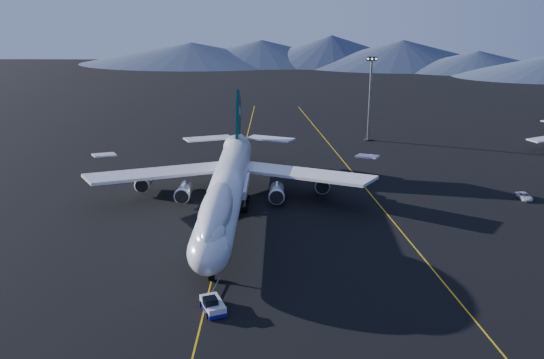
{
  "coord_description": "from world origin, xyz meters",
  "views": [
    {
      "loc": [
        10.89,
        -109.1,
        43.11
      ],
      "look_at": [
        8.57,
        4.77,
        6.0
      ],
      "focal_mm": 40.0,
      "sensor_mm": 36.0,
      "label": 1
    }
  ],
  "objects_px": {
    "pushback_tug": "(213,306)",
    "service_van": "(524,196)",
    "floodlight_mast": "(370,99)",
    "boeing_747": "(227,188)"
  },
  "relations": [
    {
      "from": "service_van",
      "to": "floodlight_mast",
      "type": "height_order",
      "value": "floodlight_mast"
    },
    {
      "from": "pushback_tug",
      "to": "floodlight_mast",
      "type": "relative_size",
      "value": 0.24
    },
    {
      "from": "pushback_tug",
      "to": "floodlight_mast",
      "type": "distance_m",
      "value": 102.15
    },
    {
      "from": "pushback_tug",
      "to": "floodlight_mast",
      "type": "xyz_separation_m",
      "value": [
        33.75,
        95.75,
        11.29
      ]
    },
    {
      "from": "boeing_747",
      "to": "floodlight_mast",
      "type": "bearing_deg",
      "value": 59.86
    },
    {
      "from": "pushback_tug",
      "to": "service_van",
      "type": "bearing_deg",
      "value": 15.0
    },
    {
      "from": "service_van",
      "to": "floodlight_mast",
      "type": "xyz_separation_m",
      "value": [
        -26.22,
        49.34,
        11.35
      ]
    },
    {
      "from": "pushback_tug",
      "to": "floodlight_mast",
      "type": "height_order",
      "value": "floodlight_mast"
    },
    {
      "from": "floodlight_mast",
      "to": "service_van",
      "type": "bearing_deg",
      "value": -62.02
    },
    {
      "from": "service_van",
      "to": "floodlight_mast",
      "type": "distance_m",
      "value": 57.01
    }
  ]
}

